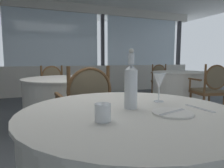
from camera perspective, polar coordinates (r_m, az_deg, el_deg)
name	(u,v)px	position (r m, az deg, el deg)	size (l,w,h in m)	color
ground_plane	(88,145)	(2.53, -6.78, -17.05)	(13.03, 13.03, 0.00)	#4C5156
window_wall_far	(54,58)	(6.03, -16.23, 7.08)	(9.48, 0.14, 2.67)	beige
side_plate	(172,113)	(1.04, 16.97, -7.97)	(0.20, 0.20, 0.01)	white
butter_knife	(172,112)	(1.04, 16.98, -7.69)	(0.19, 0.02, 0.00)	silver
dinner_fork	(199,108)	(1.21, 23.78, -6.40)	(0.19, 0.02, 0.00)	silver
water_bottle	(131,85)	(1.10, 5.46, -0.22)	(0.07, 0.07, 0.33)	white
wine_glass	(159,81)	(1.30, 13.39, 0.77)	(0.08, 0.08, 0.18)	white
water_tumbler	(103,112)	(0.88, -2.68, -8.17)	(0.07, 0.07, 0.08)	white
background_table_0	(65,103)	(3.09, -13.40, -5.32)	(1.21, 1.21, 0.76)	silver
dining_chair_0_0	(86,106)	(2.08, -7.41, -6.26)	(0.56, 0.50, 0.97)	brown
dining_chair_0_1	(53,85)	(4.06, -16.54, -0.19)	(0.56, 0.50, 0.92)	brown
background_table_1	(180,88)	(4.85, 18.85, -1.10)	(1.26, 1.26, 0.76)	silver
dining_chair_1_0	(161,78)	(5.77, 13.79, 1.80)	(0.60, 0.54, 0.90)	brown
dining_chair_1_1	(211,86)	(3.95, 26.47, -0.62)	(0.60, 0.54, 0.96)	brown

